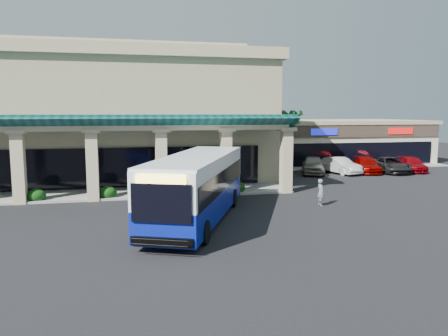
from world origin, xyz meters
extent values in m
plane|color=black|center=(0.00, 0.00, 0.00)|extent=(110.00, 110.00, 0.00)
imported|color=slate|center=(6.52, 0.45, 0.85)|extent=(0.42, 0.63, 1.69)
imported|color=gray|center=(12.02, 13.82, 0.86)|extent=(3.82, 5.46, 1.73)
imported|color=silver|center=(14.56, 13.42, 0.78)|extent=(2.73, 5.01, 1.57)
imported|color=#7D0200|center=(17.47, 13.50, 0.73)|extent=(3.45, 5.39, 1.45)
imported|color=black|center=(19.77, 13.05, 0.76)|extent=(3.44, 5.80, 1.51)
imported|color=maroon|center=(22.36, 13.28, 0.68)|extent=(3.32, 5.06, 1.36)
camera|label=1|loc=(-5.33, -24.46, 5.83)|focal=35.00mm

